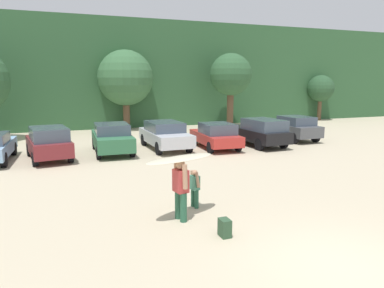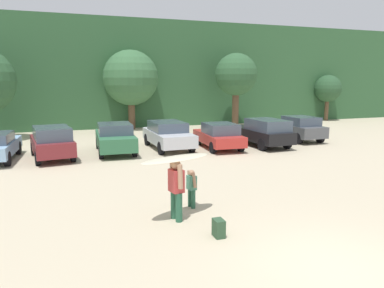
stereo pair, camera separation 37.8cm
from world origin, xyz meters
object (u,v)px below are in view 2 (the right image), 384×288
object	(u,v)px
parked_car_red	(219,135)
person_child	(192,186)
parked_car_forest_green	(115,137)
parked_car_silver	(168,134)
surfboard_cream	(176,159)
parked_car_dark_gray	(298,128)
parked_car_maroon	(52,142)
person_adult	(176,187)
parked_car_black	(263,132)
backpack_dropped	(219,228)

from	to	relation	value
parked_car_red	person_child	bearing A→B (deg)	154.65
parked_car_forest_green	person_child	size ratio (longest dim) A/B	3.80
parked_car_silver	surfboard_cream	distance (m)	10.71
parked_car_forest_green	parked_car_red	world-z (taller)	parked_car_forest_green
parked_car_dark_gray	surfboard_cream	size ratio (longest dim) A/B	1.78
parked_car_forest_green	parked_car_maroon	bearing A→B (deg)	103.65
person_adult	parked_car_maroon	bearing A→B (deg)	-80.86
parked_car_black	surfboard_cream	xyz separation A→B (m)	(-8.11, -9.27, 0.85)
parked_car_red	parked_car_black	distance (m)	2.74
parked_car_silver	person_child	world-z (taller)	parked_car_silver
person_child	backpack_dropped	xyz separation A→B (m)	(-0.07, -2.24, -0.44)
parked_car_red	person_child	xyz separation A→B (m)	(-4.69, -8.74, -0.09)
parked_car_black	person_child	xyz separation A→B (m)	(-7.42, -8.58, -0.19)
parked_car_maroon	person_child	xyz separation A→B (m)	(4.18, -8.86, -0.19)
surfboard_cream	parked_car_red	bearing A→B (deg)	-138.79
parked_car_maroon	parked_car_forest_green	xyz separation A→B (m)	(3.14, 0.64, -0.03)
parked_car_forest_green	surfboard_cream	xyz separation A→B (m)	(0.35, -10.18, 0.89)
person_child	surfboard_cream	size ratio (longest dim) A/B	0.51
parked_car_black	backpack_dropped	size ratio (longest dim) A/B	10.11
parked_car_forest_green	parked_car_red	size ratio (longest dim) A/B	1.07
parked_car_black	parked_car_red	bearing A→B (deg)	84.12
person_child	surfboard_cream	distance (m)	1.43
parked_car_black	backpack_dropped	bearing A→B (deg)	142.72
parked_car_dark_gray	person_adult	bearing A→B (deg)	132.60
person_adult	backpack_dropped	xyz separation A→B (m)	(0.66, -1.41, -0.73)
parked_car_maroon	person_child	size ratio (longest dim) A/B	3.53
parked_car_maroon	parked_car_silver	size ratio (longest dim) A/B	0.89
person_child	surfboard_cream	xyz separation A→B (m)	(-0.69, -0.69, 1.05)
parked_car_dark_gray	person_child	xyz separation A→B (m)	(-10.61, -9.68, -0.16)
person_adult	parked_car_black	bearing A→B (deg)	-141.37
surfboard_cream	backpack_dropped	world-z (taller)	surfboard_cream
parked_car_dark_gray	backpack_dropped	size ratio (longest dim) A/B	9.06
surfboard_cream	parked_car_maroon	bearing A→B (deg)	-89.02
parked_car_black	surfboard_cream	distance (m)	12.35
parked_car_black	surfboard_cream	world-z (taller)	surfboard_cream
parked_car_dark_gray	backpack_dropped	distance (m)	16.02
person_child	parked_car_red	bearing A→B (deg)	-128.65
person_adult	person_child	distance (m)	1.14
person_adult	parked_car_forest_green	bearing A→B (deg)	-98.76
parked_car_silver	parked_car_red	size ratio (longest dim) A/B	1.11
person_adult	parked_car_red	bearing A→B (deg)	-129.98
parked_car_black	person_adult	world-z (taller)	person_adult
person_child	backpack_dropped	world-z (taller)	person_child
parked_car_silver	surfboard_cream	bearing A→B (deg)	164.54
parked_car_red	person_child	distance (m)	9.92
person_adult	parked_car_silver	bearing A→B (deg)	-114.78
backpack_dropped	parked_car_forest_green	bearing A→B (deg)	94.69
parked_car_silver	parked_car_red	bearing A→B (deg)	-109.61
parked_car_silver	person_adult	bearing A→B (deg)	164.50
parked_car_dark_gray	person_child	world-z (taller)	parked_car_dark_gray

